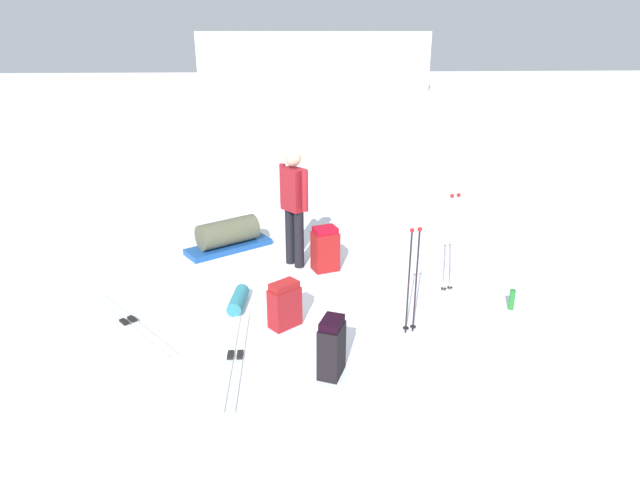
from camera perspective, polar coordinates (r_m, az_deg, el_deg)
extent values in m
plane|color=white|center=(7.26, 0.00, -5.16)|extent=(80.00, 80.00, 0.00)
cube|color=white|center=(33.68, -0.54, 18.47)|extent=(13.37, 6.53, 3.16)
cylinder|color=black|center=(7.90, -3.17, 0.44)|extent=(0.14, 0.14, 0.85)
cylinder|color=black|center=(7.75, -2.23, 0.05)|extent=(0.14, 0.14, 0.85)
cube|color=maroon|center=(7.60, -2.79, 5.36)|extent=(0.39, 0.40, 0.60)
cylinder|color=maroon|center=(7.77, -3.94, 5.92)|extent=(0.09, 0.09, 0.58)
cylinder|color=maroon|center=(7.41, -1.60, 5.21)|extent=(0.09, 0.09, 0.58)
sphere|color=tan|center=(7.49, -2.85, 8.59)|extent=(0.22, 0.22, 0.22)
cube|color=silver|center=(6.82, -19.93, -8.29)|extent=(1.33, 1.58, 0.02)
cube|color=black|center=(6.81, -19.96, -8.11)|extent=(0.14, 0.15, 0.03)
cube|color=silver|center=(6.86, -19.17, -8.05)|extent=(1.33, 1.58, 0.02)
cube|color=black|center=(6.84, -19.19, -7.86)|extent=(0.14, 0.15, 0.03)
cube|color=silver|center=(5.90, -8.43, -12.07)|extent=(0.09, 1.81, 0.02)
cube|color=black|center=(5.89, -8.44, -11.87)|extent=(0.06, 0.14, 0.03)
cube|color=silver|center=(5.91, -9.41, -12.07)|extent=(0.09, 1.81, 0.02)
cube|color=black|center=(5.90, -9.43, -11.87)|extent=(0.06, 0.14, 0.03)
cube|color=black|center=(5.46, 1.26, -11.56)|extent=(0.31, 0.37, 0.54)
cube|color=black|center=(5.29, 1.29, -8.73)|extent=(0.28, 0.34, 0.08)
cube|color=maroon|center=(7.71, 0.55, -1.20)|extent=(0.42, 0.37, 0.57)
cube|color=#A20C1E|center=(7.59, 0.56, 1.07)|extent=(0.38, 0.33, 0.08)
cube|color=maroon|center=(6.30, -3.74, -7.12)|extent=(0.41, 0.39, 0.48)
cube|color=maroon|center=(6.17, -3.81, -4.84)|extent=(0.37, 0.35, 0.08)
cylinder|color=black|center=(6.06, 9.32, -4.65)|extent=(0.02, 0.02, 1.22)
sphere|color=#A51919|center=(5.82, 9.69, 1.02)|extent=(0.05, 0.05, 0.05)
cylinder|color=black|center=(6.32, 9.02, -9.13)|extent=(0.07, 0.07, 0.01)
cylinder|color=black|center=(6.11, 10.09, -4.51)|extent=(0.02, 0.02, 1.22)
sphere|color=#A51919|center=(5.86, 10.49, 1.13)|extent=(0.05, 0.05, 0.05)
cylinder|color=black|center=(6.36, 9.77, -8.96)|extent=(0.07, 0.07, 0.01)
cylinder|color=#ABAEBD|center=(7.08, 13.29, -0.71)|extent=(0.02, 0.02, 1.30)
sphere|color=#A51919|center=(6.86, 13.76, 4.55)|extent=(0.05, 0.05, 0.05)
cylinder|color=black|center=(7.31, 12.90, -4.99)|extent=(0.07, 0.07, 0.01)
cylinder|color=#ABAEBD|center=(7.13, 13.93, -0.61)|extent=(0.02, 0.02, 1.30)
sphere|color=#A51919|center=(6.91, 14.42, 4.61)|extent=(0.05, 0.05, 0.05)
cylinder|color=black|center=(7.36, 13.53, -4.87)|extent=(0.07, 0.07, 0.01)
cube|color=#194893|center=(8.63, -9.60, -0.70)|extent=(1.37, 1.11, 0.09)
cylinder|color=#4F533E|center=(8.54, -9.70, 0.83)|extent=(1.00, 0.85, 0.40)
cylinder|color=teal|center=(6.85, -8.62, -6.28)|extent=(0.24, 0.57, 0.18)
cylinder|color=#22772C|center=(7.10, 19.57, -5.94)|extent=(0.07, 0.07, 0.26)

